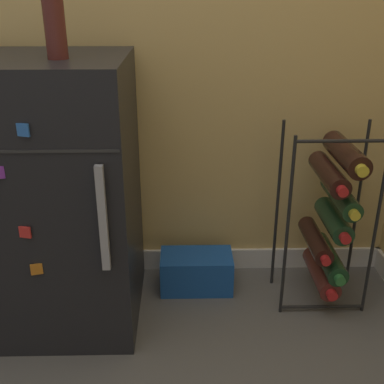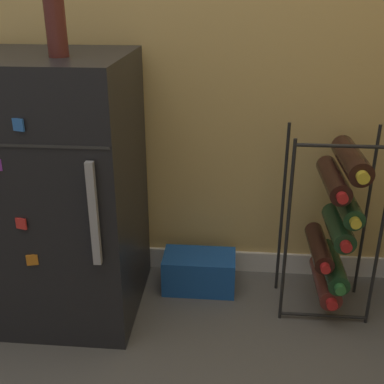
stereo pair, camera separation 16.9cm
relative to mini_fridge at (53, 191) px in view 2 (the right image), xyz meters
name	(u,v)px [view 2 (the right image)]	position (x,y,z in m)	size (l,w,h in m)	color
ground_plane	(187,382)	(0.51, -0.38, -0.47)	(14.00, 14.00, 0.00)	#56544F
mini_fridge	(53,191)	(0.00, 0.00, 0.00)	(0.58, 0.53, 0.94)	black
wine_rack	(335,224)	(1.00, 0.06, -0.12)	(0.32, 0.33, 0.69)	black
soda_box	(199,272)	(0.51, 0.14, -0.40)	(0.29, 0.16, 0.15)	#194C9E
fridge_top_bottle	(54,6)	(0.10, -0.06, 0.61)	(0.06, 0.06, 0.32)	#56231E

